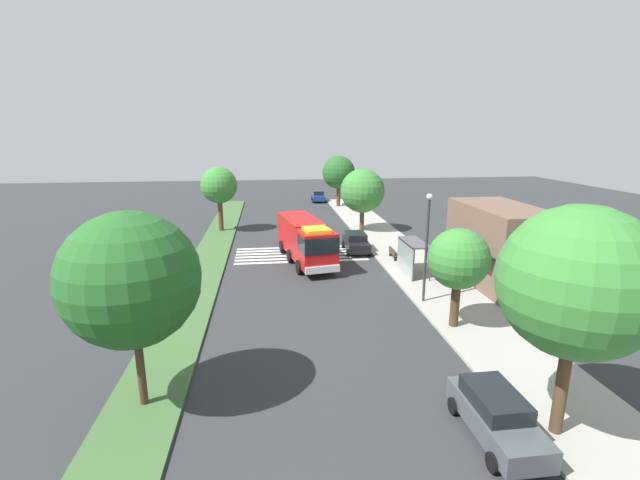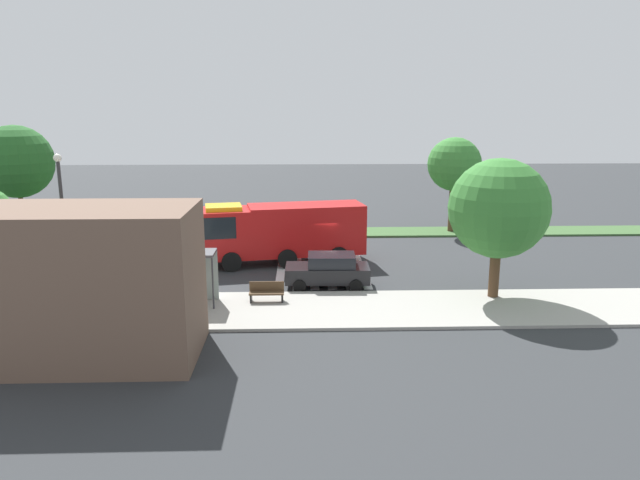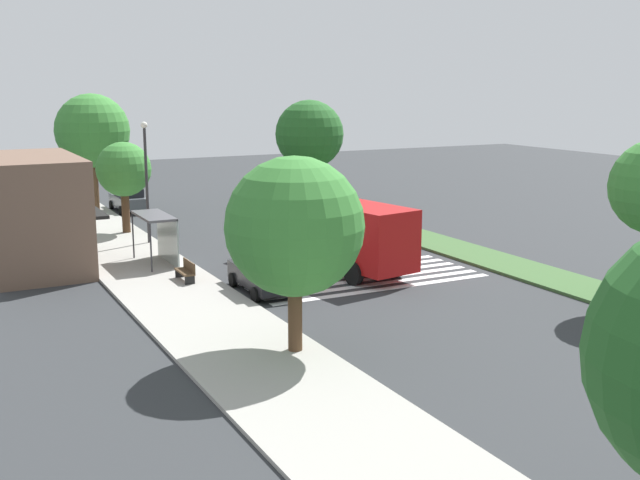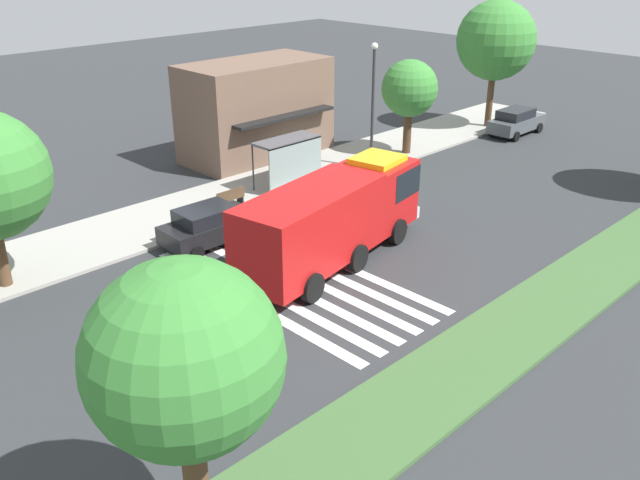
% 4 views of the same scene
% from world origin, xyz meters
% --- Properties ---
extents(ground_plane, '(120.00, 120.00, 0.00)m').
position_xyz_m(ground_plane, '(0.00, 0.00, 0.00)').
color(ground_plane, '#2D3033').
extents(sidewalk, '(60.00, 4.84, 0.14)m').
position_xyz_m(sidewalk, '(0.00, 8.61, 0.07)').
color(sidewalk, '#9E9B93').
rests_on(sidewalk, ground_plane).
extents(median_strip, '(60.00, 3.00, 0.14)m').
position_xyz_m(median_strip, '(0.00, -7.69, 0.07)').
color(median_strip, '#3D6033').
rests_on(median_strip, ground_plane).
extents(crosswalk, '(4.95, 11.14, 0.01)m').
position_xyz_m(crosswalk, '(-0.32, 0.00, 0.01)').
color(crosswalk, silver).
rests_on(crosswalk, ground_plane).
extents(fire_truck, '(9.99, 4.21, 3.53)m').
position_xyz_m(fire_truck, '(2.21, 0.30, 1.97)').
color(fire_truck, '#B71414').
rests_on(fire_truck, ground_plane).
extents(parked_car_mid, '(4.25, 2.18, 1.68)m').
position_xyz_m(parked_car_mid, '(-0.58, 4.99, 0.87)').
color(parked_car_mid, black).
rests_on(parked_car_mid, ground_plane).
extents(parked_car_east, '(4.44, 2.00, 1.69)m').
position_xyz_m(parked_car_east, '(23.75, 4.99, 0.87)').
color(parked_car_east, '#474C51').
rests_on(parked_car_east, ground_plane).
extents(bus_stop_shelter, '(3.50, 1.40, 2.46)m').
position_xyz_m(bus_stop_shelter, '(6.39, 7.56, 1.89)').
color(bus_stop_shelter, '#4C4C51').
rests_on(bus_stop_shelter, sidewalk).
extents(bench_near_shelter, '(1.60, 0.50, 0.90)m').
position_xyz_m(bench_near_shelter, '(2.39, 7.57, 0.59)').
color(bench_near_shelter, '#4C3823').
rests_on(bench_near_shelter, sidewalk).
extents(street_lamp, '(0.36, 0.36, 6.73)m').
position_xyz_m(street_lamp, '(11.63, 6.79, 4.07)').
color(street_lamp, '#2D2D30').
rests_on(street_lamp, sidewalk).
extents(storefront_building, '(8.50, 5.05, 5.50)m').
position_xyz_m(storefront_building, '(8.78, 13.14, 2.75)').
color(storefront_building, brown).
rests_on(storefront_building, ground_plane).
extents(sidewalk_tree_west, '(4.61, 4.61, 6.53)m').
position_xyz_m(sidewalk_tree_west, '(-8.31, 7.19, 4.35)').
color(sidewalk_tree_west, '#513823').
rests_on(sidewalk_tree_west, sidewalk).
extents(sidewalk_tree_east, '(3.23, 3.23, 5.41)m').
position_xyz_m(sidewalk_tree_east, '(15.25, 7.19, 3.89)').
color(sidewalk_tree_east, '#47301E').
rests_on(sidewalk_tree_east, sidewalk).
extents(sidewalk_tree_far_east, '(5.06, 5.06, 8.11)m').
position_xyz_m(sidewalk_tree_far_east, '(23.91, 7.19, 5.71)').
color(sidewalk_tree_far_east, '#513823').
rests_on(sidewalk_tree_far_east, sidewalk).
extents(median_tree_west, '(5.02, 5.02, 7.61)m').
position_xyz_m(median_tree_west, '(20.46, -7.69, 5.23)').
color(median_tree_west, '#47301E').
rests_on(median_tree_west, median_strip).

